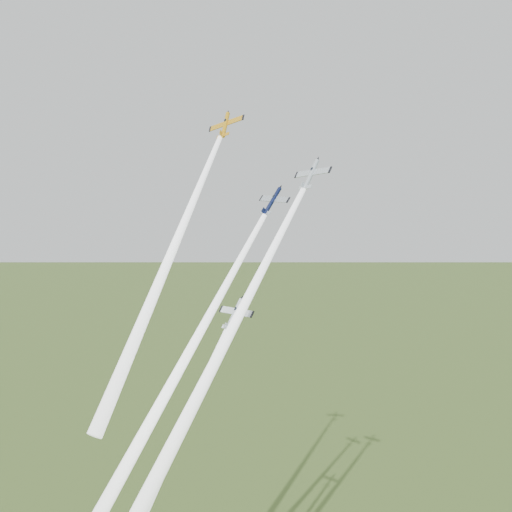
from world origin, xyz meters
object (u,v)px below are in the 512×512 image
(plane_navy, at_px, (273,201))
(plane_silver_low, at_px, (234,314))
(plane_silver_right, at_px, (311,174))
(plane_yellow, at_px, (225,125))

(plane_navy, distance_m, plane_silver_low, 22.49)
(plane_silver_right, bearing_deg, plane_silver_low, -112.57)
(plane_yellow, xyz_separation_m, plane_silver_low, (13.01, -16.13, -33.52))
(plane_silver_right, distance_m, plane_silver_low, 27.39)
(plane_yellow, bearing_deg, plane_navy, -20.15)
(plane_navy, height_order, plane_silver_right, plane_silver_right)
(plane_silver_low, bearing_deg, plane_silver_right, 61.84)
(plane_silver_low, bearing_deg, plane_navy, 96.93)
(plane_silver_right, relative_size, plane_silver_low, 1.09)
(plane_yellow, bearing_deg, plane_silver_right, -15.85)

